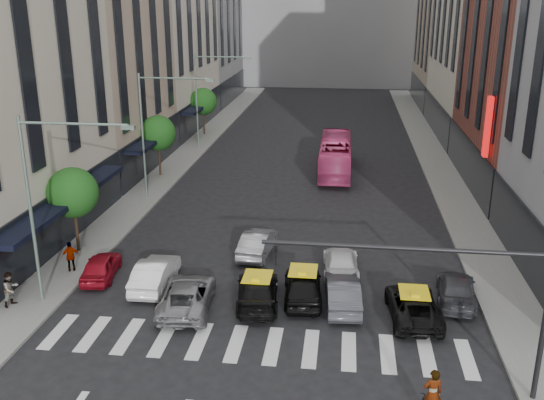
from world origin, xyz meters
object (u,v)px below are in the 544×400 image
(streetlamp_near, at_px, (47,187))
(streetlamp_mid, at_px, (155,120))
(streetlamp_far, at_px, (206,88))
(car_red, at_px, (101,266))
(taxi_left, at_px, (258,290))
(pedestrian_far, at_px, (71,257))
(pedestrian_near, at_px, (11,289))
(taxi_center, at_px, (303,285))
(bus, at_px, (335,155))
(car_white_front, at_px, (155,273))

(streetlamp_near, distance_m, streetlamp_mid, 16.00)
(streetlamp_far, bearing_deg, streetlamp_mid, -90.00)
(car_red, bearing_deg, taxi_left, 160.31)
(streetlamp_near, bearing_deg, streetlamp_far, 90.00)
(pedestrian_far, bearing_deg, pedestrian_near, 48.50)
(streetlamp_near, xyz_separation_m, taxi_center, (11.58, 1.85, -5.14))
(taxi_center, bearing_deg, streetlamp_far, -73.85)
(car_red, relative_size, bus, 0.36)
(bus, bearing_deg, car_red, 61.53)
(taxi_center, bearing_deg, car_white_front, -8.53)
(taxi_left, bearing_deg, car_white_front, -19.03)
(streetlamp_far, bearing_deg, pedestrian_far, -91.86)
(streetlamp_mid, height_order, taxi_center, streetlamp_mid)
(streetlamp_near, relative_size, streetlamp_far, 1.00)
(streetlamp_mid, xyz_separation_m, streetlamp_far, (0.00, 16.00, 0.00))
(taxi_center, height_order, bus, bus)
(car_red, distance_m, bus, 24.92)
(pedestrian_near, bearing_deg, car_white_front, -43.35)
(streetlamp_near, relative_size, bus, 0.84)
(streetlamp_mid, distance_m, taxi_left, 18.33)
(car_white_front, relative_size, bus, 0.42)
(car_red, height_order, car_white_front, car_white_front)
(streetlamp_mid, height_order, car_red, streetlamp_mid)
(taxi_center, relative_size, pedestrian_far, 2.72)
(bus, bearing_deg, streetlamp_near, 62.90)
(car_white_front, distance_m, taxi_center, 7.60)
(car_red, distance_m, taxi_center, 10.80)
(pedestrian_far, bearing_deg, streetlamp_near, 80.04)
(taxi_center, height_order, pedestrian_far, pedestrian_far)
(bus, height_order, pedestrian_far, bus)
(car_white_front, bearing_deg, pedestrian_near, 25.60)
(bus, height_order, pedestrian_near, bus)
(streetlamp_far, xyz_separation_m, car_white_front, (4.00, -29.67, -5.16))
(bus, distance_m, pedestrian_far, 25.53)
(taxi_left, distance_m, pedestrian_far, 10.59)
(taxi_left, bearing_deg, car_red, -18.97)
(taxi_left, bearing_deg, streetlamp_mid, -64.51)
(taxi_left, bearing_deg, taxi_center, -169.53)
(bus, bearing_deg, pedestrian_far, 57.69)
(streetlamp_far, distance_m, bus, 15.07)
(streetlamp_mid, xyz_separation_m, taxi_center, (11.58, -14.15, -5.14))
(taxi_left, xyz_separation_m, pedestrian_far, (-10.37, 2.13, 0.27))
(streetlamp_near, xyz_separation_m, pedestrian_near, (-2.07, -0.71, -4.90))
(streetlamp_near, distance_m, bus, 28.30)
(car_white_front, bearing_deg, taxi_center, 175.27)
(taxi_center, distance_m, pedestrian_near, 13.89)
(car_red, xyz_separation_m, taxi_center, (10.74, -1.15, 0.11))
(car_white_front, xyz_separation_m, pedestrian_far, (-4.93, 0.97, 0.24))
(taxi_left, height_order, pedestrian_far, pedestrian_far)
(car_red, height_order, bus, bus)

